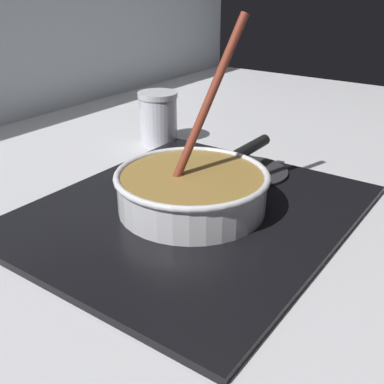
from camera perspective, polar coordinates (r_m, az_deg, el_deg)
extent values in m
cube|color=#B7B7BC|center=(0.78, 4.27, -5.47)|extent=(2.40, 1.60, 0.04)
cube|color=black|center=(0.80, 0.00, -2.37)|extent=(0.56, 0.48, 0.01)
torus|color=#592D0C|center=(0.79, 0.00, -1.73)|extent=(0.19, 0.19, 0.01)
cylinder|color=#262628|center=(0.94, 6.79, 2.51)|extent=(0.16, 0.16, 0.01)
cylinder|color=silver|center=(0.78, 0.00, 0.00)|extent=(0.25, 0.25, 0.06)
cylinder|color=olive|center=(0.78, 0.00, 0.27)|extent=(0.23, 0.23, 0.05)
torus|color=silver|center=(0.77, 0.00, 2.05)|extent=(0.26, 0.26, 0.01)
cylinder|color=black|center=(0.92, 6.88, 5.21)|extent=(0.13, 0.02, 0.02)
cylinder|color=#EDD88C|center=(0.76, -1.93, 0.76)|extent=(0.03, 0.03, 0.01)
cylinder|color=beige|center=(0.80, 1.68, 2.06)|extent=(0.03, 0.03, 0.01)
cylinder|color=#EDD88C|center=(0.73, -3.51, -0.22)|extent=(0.03, 0.03, 0.01)
cylinder|color=beige|center=(0.70, 0.02, -1.37)|extent=(0.03, 0.03, 0.01)
cylinder|color=beige|center=(0.72, 2.95, -0.55)|extent=(0.03, 0.03, 0.01)
cylinder|color=#EDD88C|center=(0.77, -6.84, 1.00)|extent=(0.04, 0.04, 0.01)
cylinder|color=beige|center=(0.78, 6.51, 1.42)|extent=(0.03, 0.03, 0.01)
cylinder|color=maroon|center=(0.76, 1.96, 10.84)|extent=(0.14, 0.07, 0.26)
cube|color=brown|center=(0.77, -2.30, 0.79)|extent=(0.05, 0.04, 0.01)
cylinder|color=silver|center=(1.13, -4.08, 8.61)|extent=(0.09, 0.09, 0.11)
cylinder|color=#B2B2B7|center=(1.11, -4.18, 11.61)|extent=(0.09, 0.09, 0.01)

